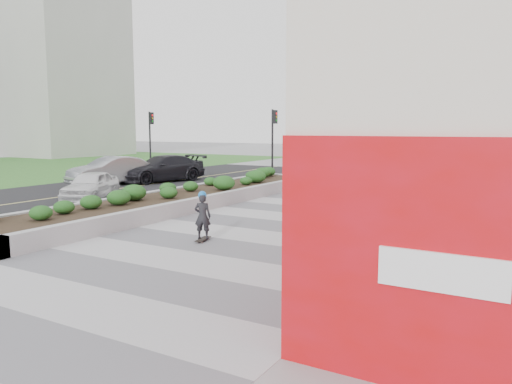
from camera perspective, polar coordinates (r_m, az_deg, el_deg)
ground at (r=11.59m, az=-7.81°, el=-8.22°), size 160.00×160.00×0.00m
walkway at (r=14.00m, az=-0.18°, el=-5.43°), size 8.00×36.00×0.01m
planter at (r=20.25m, az=-7.87°, el=-0.34°), size 3.00×18.00×0.90m
street at (r=24.83m, az=-19.73°, el=-0.27°), size 10.00×40.00×0.00m
traffic_signal_near at (r=29.84m, az=2.01°, el=6.67°), size 0.33×0.28×4.20m
traffic_signal_far at (r=34.78m, az=-11.95°, el=6.61°), size 0.33×0.28×4.20m
distant_bldg_west_a at (r=65.28m, az=-23.46°, el=13.68°), size 18.00×12.00×22.00m
distant_bldg_north_l at (r=65.24m, az=20.15°, el=12.95°), size 16.00×12.00×20.00m
manhole_cover at (r=13.76m, az=1.62°, el=-5.66°), size 0.44×0.44×0.01m
skateboarder at (r=13.71m, az=-6.12°, el=-2.73°), size 0.54×0.75×1.40m
car_white at (r=22.84m, az=-18.38°, el=0.74°), size 2.87×3.94×1.25m
car_silver at (r=28.44m, az=-16.20°, el=2.36°), size 2.61×4.97×1.56m
car_dark at (r=29.52m, az=-10.68°, el=2.66°), size 3.52×5.63×1.52m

